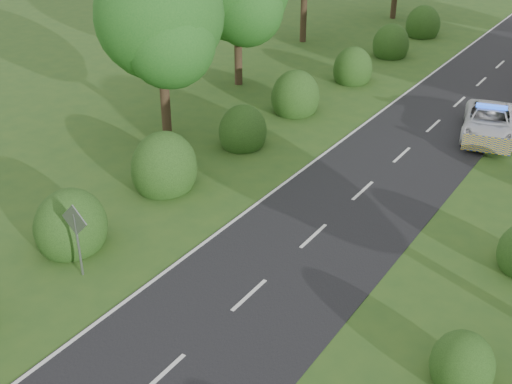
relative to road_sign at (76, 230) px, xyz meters
The scene contains 7 objects.
ground 5.63m from the road_sign, 21.80° to the right, with size 120.00×120.00×0.00m, color #2F541F.
road 14.03m from the road_sign, 68.96° to the left, with size 6.00×70.00×0.02m, color black.
road_markings 11.56m from the road_sign, 72.72° to the left, with size 4.96×70.00×0.01m.
hedgerow_left 9.85m from the road_sign, 98.87° to the left, with size 2.75×50.41×3.00m.
tree_left_a 11.55m from the road_sign, 115.73° to the left, with size 5.74×5.60×8.38m.
road_sign is the anchor object (origin of this frame).
police_van 19.70m from the road_sign, 67.58° to the left, with size 3.41×5.41×1.53m.
Camera 1 is at (8.73, -8.86, 11.89)m, focal length 45.00 mm.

